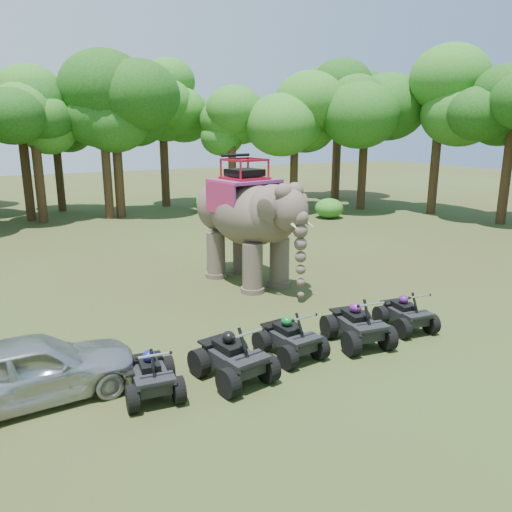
% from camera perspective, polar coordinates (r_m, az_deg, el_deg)
% --- Properties ---
extents(ground, '(110.00, 110.00, 0.00)m').
position_cam_1_polar(ground, '(14.10, 2.35, -8.58)').
color(ground, '#47381E').
rests_on(ground, ground).
extents(elephant, '(3.22, 5.76, 4.58)m').
position_cam_1_polar(elephant, '(17.95, -1.08, 4.11)').
color(elephant, brown).
rests_on(elephant, ground).
extents(parked_car, '(4.28, 1.86, 1.44)m').
position_cam_1_polar(parked_car, '(11.45, -24.22, -11.69)').
color(parked_car, '#B0B2B7').
rests_on(parked_car, ground).
extents(atv_0, '(1.33, 1.71, 1.18)m').
position_cam_1_polar(atv_0, '(10.97, -11.97, -12.56)').
color(atv_0, black).
rests_on(atv_0, ground).
extents(atv_1, '(1.60, 2.01, 1.35)m').
position_cam_1_polar(atv_1, '(11.36, -2.67, -10.80)').
color(atv_1, black).
rests_on(atv_1, ground).
extents(atv_2, '(1.37, 1.77, 1.22)m').
position_cam_1_polar(atv_2, '(12.47, 3.93, -8.73)').
color(atv_2, black).
rests_on(atv_2, ground).
extents(atv_3, '(1.55, 1.96, 1.33)m').
position_cam_1_polar(atv_3, '(13.37, 11.57, -7.13)').
color(atv_3, black).
rests_on(atv_3, ground).
extents(atv_4, '(1.34, 1.71, 1.17)m').
position_cam_1_polar(atv_4, '(14.65, 16.77, -5.85)').
color(atv_4, black).
rests_on(atv_4, ground).
extents(tree_0, '(5.54, 5.54, 7.91)m').
position_cam_1_polar(tree_0, '(32.24, -16.82, 11.09)').
color(tree_0, '#195114').
rests_on(tree_0, ground).
extents(tree_1, '(6.71, 6.71, 9.59)m').
position_cam_1_polar(tree_1, '(36.58, -10.54, 13.10)').
color(tree_1, '#195114').
rests_on(tree_1, ground).
extents(tree_2, '(5.08, 5.08, 7.25)m').
position_cam_1_polar(tree_2, '(33.13, -2.75, 11.18)').
color(tree_2, '#195114').
rests_on(tree_2, ground).
extents(tree_3, '(5.41, 5.41, 7.73)m').
position_cam_1_polar(tree_3, '(33.90, 4.39, 11.63)').
color(tree_3, '#195114').
rests_on(tree_3, ground).
extents(tree_4, '(6.31, 6.31, 9.01)m').
position_cam_1_polar(tree_4, '(35.41, 12.22, 12.51)').
color(tree_4, '#195114').
rests_on(tree_4, ground).
extents(tree_5, '(6.47, 6.47, 9.25)m').
position_cam_1_polar(tree_5, '(34.84, 19.97, 12.15)').
color(tree_5, '#195114').
rests_on(tree_5, ground).
extents(tree_6, '(5.88, 5.88, 8.39)m').
position_cam_1_polar(tree_6, '(32.52, 26.94, 10.61)').
color(tree_6, '#195114').
rests_on(tree_6, ground).
extents(tree_28, '(5.57, 5.57, 7.95)m').
position_cam_1_polar(tree_28, '(33.21, -24.96, 10.49)').
color(tree_28, '#195114').
rests_on(tree_28, ground).
extents(tree_30, '(5.18, 5.18, 7.40)m').
position_cam_1_polar(tree_30, '(36.32, -21.76, 10.59)').
color(tree_30, '#195114').
rests_on(tree_30, ground).
extents(tree_34, '(6.67, 6.67, 9.53)m').
position_cam_1_polar(tree_34, '(40.62, 9.21, 13.23)').
color(tree_34, '#195114').
rests_on(tree_34, ground).
extents(tree_37, '(5.74, 5.74, 8.20)m').
position_cam_1_polar(tree_37, '(32.09, -23.81, 10.74)').
color(tree_37, '#195114').
rests_on(tree_37, ground).
extents(tree_39, '(6.88, 6.88, 9.82)m').
position_cam_1_polar(tree_39, '(40.23, 9.32, 13.42)').
color(tree_39, '#195114').
rests_on(tree_39, ground).
extents(tree_40, '(6.50, 6.50, 9.28)m').
position_cam_1_polar(tree_40, '(32.48, -15.67, 12.40)').
color(tree_40, '#195114').
rests_on(tree_40, ground).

